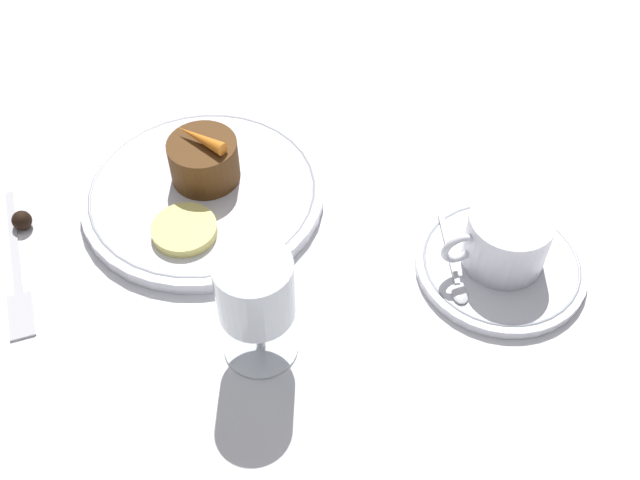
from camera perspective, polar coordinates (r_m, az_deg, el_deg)
ground_plane at (r=0.76m, az=-8.02°, el=2.31°), size 3.00×3.00×0.00m
dinner_plate at (r=0.77m, az=-8.88°, el=3.58°), size 0.25×0.25×0.01m
saucer at (r=0.72m, az=13.59°, el=-1.81°), size 0.16×0.16×0.01m
coffee_cup at (r=0.70m, az=14.00°, el=0.12°), size 0.10×0.08×0.06m
spoon at (r=0.70m, az=10.13°, el=-2.07°), size 0.03×0.11×0.00m
wine_glass at (r=0.60m, az=-4.95°, el=-4.19°), size 0.06×0.06×0.12m
fork at (r=0.75m, az=-22.09°, el=-2.56°), size 0.02×0.19×0.01m
dessert_cake at (r=0.76m, az=-8.92°, el=6.00°), size 0.07×0.07×0.05m
carrot_garnish at (r=0.74m, az=-9.19°, el=7.64°), size 0.05×0.05×0.01m
pineapple_slice at (r=0.73m, az=-10.29°, el=0.77°), size 0.06×0.06×0.01m
chocolate_truffle at (r=0.79m, az=-21.77°, el=1.40°), size 0.02×0.02×0.02m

